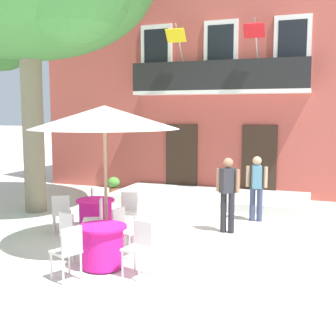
# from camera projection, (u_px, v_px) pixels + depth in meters

# --- Properties ---
(ground_plane) EXTENTS (120.00, 120.00, 0.00)m
(ground_plane) POSITION_uv_depth(u_px,v_px,m) (164.00, 233.00, 10.00)
(ground_plane) COLOR silver
(building_facade) EXTENTS (13.00, 5.09, 7.50)m
(building_facade) POSITION_uv_depth(u_px,v_px,m) (233.00, 83.00, 16.00)
(building_facade) COLOR #B24C42
(building_facade) RESTS_ON ground
(entrance_step_platform) EXTENTS (5.82, 2.51, 0.25)m
(entrance_step_platform) POSITION_uv_depth(u_px,v_px,m) (209.00, 198.00, 13.44)
(entrance_step_platform) COLOR silver
(entrance_step_platform) RESTS_ON ground
(cafe_table_near_tree) EXTENTS (0.86, 0.86, 0.76)m
(cafe_table_near_tree) POSITION_uv_depth(u_px,v_px,m) (96.00, 215.00, 9.99)
(cafe_table_near_tree) COLOR #DB1984
(cafe_table_near_tree) RESTS_ON ground
(cafe_chair_near_tree_0) EXTENTS (0.52, 0.52, 0.91)m
(cafe_chair_near_tree_0) POSITION_uv_depth(u_px,v_px,m) (97.00, 203.00, 10.72)
(cafe_chair_near_tree_0) COLOR silver
(cafe_chair_near_tree_0) RESTS_ON ground
(cafe_chair_near_tree_1) EXTENTS (0.55, 0.55, 0.91)m
(cafe_chair_near_tree_1) POSITION_uv_depth(u_px,v_px,m) (61.00, 212.00, 9.78)
(cafe_chair_near_tree_1) COLOR silver
(cafe_chair_near_tree_1) RESTS_ON ground
(cafe_chair_near_tree_2) EXTENTS (0.53, 0.53, 0.91)m
(cafe_chair_near_tree_2) POSITION_uv_depth(u_px,v_px,m) (96.00, 217.00, 9.24)
(cafe_chair_near_tree_2) COLOR silver
(cafe_chair_near_tree_2) RESTS_ON ground
(cafe_chair_near_tree_3) EXTENTS (0.49, 0.49, 0.91)m
(cafe_chair_near_tree_3) POSITION_uv_depth(u_px,v_px,m) (129.00, 209.00, 9.99)
(cafe_chair_near_tree_3) COLOR silver
(cafe_chair_near_tree_3) RESTS_ON ground
(cafe_table_middle) EXTENTS (0.86, 0.86, 0.76)m
(cafe_table_middle) POSITION_uv_depth(u_px,v_px,m) (102.00, 246.00, 7.71)
(cafe_table_middle) COLOR #DB1984
(cafe_table_middle) RESTS_ON ground
(cafe_chair_middle_0) EXTENTS (0.48, 0.48, 0.91)m
(cafe_chair_middle_0) POSITION_uv_depth(u_px,v_px,m) (139.00, 244.00, 7.36)
(cafe_chair_middle_0) COLOR silver
(cafe_chair_middle_0) RESTS_ON ground
(cafe_chair_middle_1) EXTENTS (0.46, 0.46, 0.91)m
(cafe_chair_middle_1) POSITION_uv_depth(u_px,v_px,m) (123.00, 228.00, 8.38)
(cafe_chair_middle_1) COLOR silver
(cafe_chair_middle_1) RESTS_ON ground
(cafe_chair_middle_2) EXTENTS (0.51, 0.51, 0.91)m
(cafe_chair_middle_2) POSITION_uv_depth(u_px,v_px,m) (71.00, 232.00, 8.10)
(cafe_chair_middle_2) COLOR silver
(cafe_chair_middle_2) RESTS_ON ground
(cafe_chair_middle_3) EXTENTS (0.53, 0.53, 0.91)m
(cafe_chair_middle_3) POSITION_uv_depth(u_px,v_px,m) (68.00, 249.00, 7.10)
(cafe_chair_middle_3) COLOR silver
(cafe_chair_middle_3) RESTS_ON ground
(cafe_umbrella) EXTENTS (2.90, 2.90, 2.85)m
(cafe_umbrella) POSITION_uv_depth(u_px,v_px,m) (104.00, 118.00, 8.47)
(cafe_umbrella) COLOR #997A56
(cafe_umbrella) RESTS_ON ground
(ground_planter_left) EXTENTS (0.41, 0.41, 0.59)m
(ground_planter_left) POSITION_uv_depth(u_px,v_px,m) (114.00, 185.00, 14.55)
(ground_planter_left) COLOR #995638
(ground_planter_left) RESTS_ON ground
(pedestrian_near_entrance) EXTENTS (0.53, 0.39, 1.63)m
(pedestrian_near_entrance) POSITION_uv_depth(u_px,v_px,m) (256.00, 185.00, 10.97)
(pedestrian_near_entrance) COLOR #384260
(pedestrian_near_entrance) RESTS_ON ground
(pedestrian_mid_plaza) EXTENTS (0.53, 0.39, 1.71)m
(pedestrian_mid_plaza) POSITION_uv_depth(u_px,v_px,m) (228.00, 191.00, 9.90)
(pedestrian_mid_plaza) COLOR #232328
(pedestrian_mid_plaza) RESTS_ON ground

